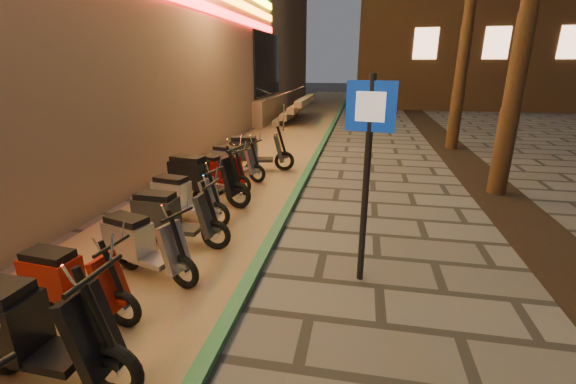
% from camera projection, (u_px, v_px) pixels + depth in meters
% --- Properties ---
extents(parking_strip, '(3.40, 60.00, 0.01)m').
position_uv_depth(parking_strip, '(266.00, 154.00, 12.76)').
color(parking_strip, '#8C7251').
rests_on(parking_strip, ground).
extents(green_curb, '(0.18, 60.00, 0.10)m').
position_uv_depth(green_curb, '(317.00, 154.00, 12.44)').
color(green_curb, '#266640').
rests_on(green_curb, ground).
extents(planting_strip, '(1.20, 40.00, 0.02)m').
position_uv_depth(planting_strip, '(530.00, 227.00, 7.00)').
color(planting_strip, black).
rests_on(planting_strip, ground).
extents(pedestrian_sign, '(0.60, 0.15, 2.74)m').
position_uv_depth(pedestrian_sign, '(368.00, 154.00, 4.79)').
color(pedestrian_sign, black).
rests_on(pedestrian_sign, ground).
extents(scooter_5, '(1.84, 0.64, 1.30)m').
position_uv_depth(scooter_5, '(24.00, 330.00, 3.46)').
color(scooter_5, black).
rests_on(scooter_5, ground).
extents(scooter_6, '(1.50, 0.56, 1.06)m').
position_uv_depth(scooter_6, '(69.00, 281.00, 4.43)').
color(scooter_6, black).
rests_on(scooter_6, ground).
extents(scooter_7, '(1.54, 0.80, 1.09)m').
position_uv_depth(scooter_7, '(141.00, 244.00, 5.30)').
color(scooter_7, black).
rests_on(scooter_7, ground).
extents(scooter_8, '(1.62, 0.57, 1.14)m').
position_uv_depth(scooter_8, '(171.00, 216.00, 6.21)').
color(scooter_8, black).
rests_on(scooter_8, ground).
extents(scooter_9, '(1.58, 0.70, 1.11)m').
position_uv_depth(scooter_9, '(183.00, 197.00, 7.15)').
color(scooter_9, black).
rests_on(scooter_9, ground).
extents(scooter_10, '(1.86, 0.81, 1.31)m').
position_uv_depth(scooter_10, '(201.00, 177.00, 8.09)').
color(scooter_10, black).
rests_on(scooter_10, ground).
extents(scooter_11, '(1.49, 0.78, 1.05)m').
position_uv_depth(scooter_11, '(217.00, 171.00, 8.94)').
color(scooter_11, black).
rests_on(scooter_11, ground).
extents(scooter_12, '(1.52, 0.80, 1.08)m').
position_uv_depth(scooter_12, '(233.00, 161.00, 9.85)').
color(scooter_12, black).
rests_on(scooter_12, ground).
extents(scooter_13, '(1.77, 0.78, 1.24)m').
position_uv_depth(scooter_13, '(254.00, 152.00, 10.57)').
color(scooter_13, black).
rests_on(scooter_13, ground).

